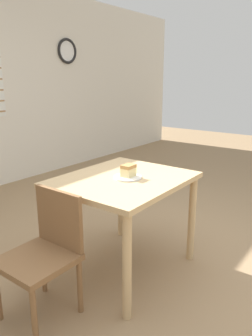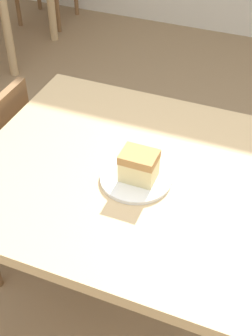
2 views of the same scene
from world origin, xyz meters
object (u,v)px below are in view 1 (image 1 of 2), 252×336
(plate, at_px, (128,177))
(cake_slice, at_px, (128,170))
(chair_near_window, at_px, (45,250))
(dining_table_near, at_px, (123,191))

(plate, height_order, cake_slice, cake_slice)
(plate, xyz_separation_m, cake_slice, (0.01, 0.00, 0.05))
(cake_slice, bearing_deg, chair_near_window, 170.24)
(chair_near_window, height_order, cake_slice, cake_slice)
(chair_near_window, bearing_deg, cake_slice, 80.24)
(dining_table_near, bearing_deg, chair_near_window, 172.88)
(chair_near_window, distance_m, cake_slice, 0.83)
(chair_near_window, relative_size, cake_slice, 7.81)
(dining_table_near, distance_m, cake_slice, 0.17)
(dining_table_near, relative_size, chair_near_window, 1.23)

